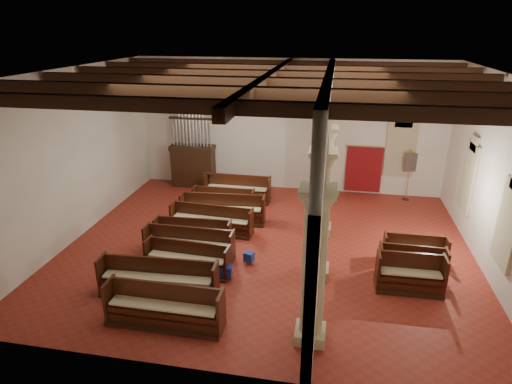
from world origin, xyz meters
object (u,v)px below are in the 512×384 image
(processional_banner, at_px, (408,183))
(nave_pew_0, at_px, (165,312))
(pipe_organ, at_px, (193,158))
(aisle_pew_0, at_px, (409,278))
(lectern, at_px, (210,186))

(processional_banner, relative_size, nave_pew_0, 0.74)
(pipe_organ, height_order, aisle_pew_0, pipe_organ)
(lectern, xyz_separation_m, nave_pew_0, (1.37, -8.88, -0.12))
(processional_banner, xyz_separation_m, nave_pew_0, (-7.38, -10.12, -0.41))
(nave_pew_0, bearing_deg, processional_banner, 54.27)
(aisle_pew_0, bearing_deg, processional_banner, 81.91)
(pipe_organ, distance_m, aisle_pew_0, 11.66)
(lectern, height_order, aisle_pew_0, lectern)
(pipe_organ, xyz_separation_m, aisle_pew_0, (9.02, -7.33, -0.98))
(nave_pew_0, distance_m, aisle_pew_0, 7.06)
(processional_banner, height_order, aisle_pew_0, processional_banner)
(nave_pew_0, height_order, aisle_pew_0, aisle_pew_0)
(processional_banner, bearing_deg, lectern, 174.31)
(aisle_pew_0, bearing_deg, pipe_organ, 139.86)
(pipe_organ, bearing_deg, processional_banner, -0.04)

